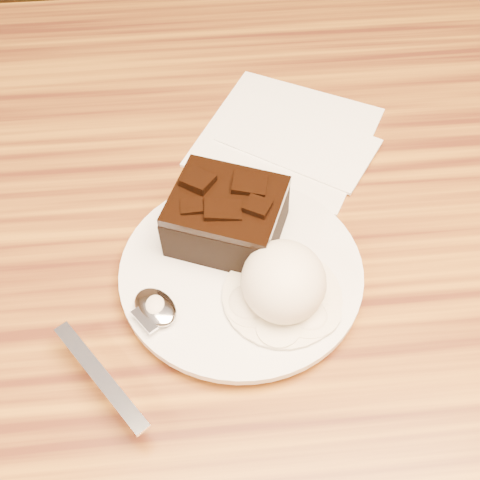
{
  "coord_description": "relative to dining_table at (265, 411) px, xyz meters",
  "views": [
    {
      "loc": [
        -0.06,
        -0.32,
        1.17
      ],
      "look_at": [
        -0.04,
        -0.03,
        0.79
      ],
      "focal_mm": 45.98,
      "sensor_mm": 36.0,
      "label": 1
    }
  ],
  "objects": [
    {
      "name": "dining_table",
      "position": [
        0.0,
        0.0,
        0.0
      ],
      "size": [
        1.2,
        0.8,
        0.75
      ],
      "primitive_type": null,
      "color": "#4C2313",
      "rests_on": "floor"
    },
    {
      "name": "plate",
      "position": [
        -0.04,
        -0.04,
        0.38
      ],
      "size": [
        0.2,
        0.2,
        0.02
      ],
      "primitive_type": "cylinder",
      "color": "white",
      "rests_on": "dining_table"
    },
    {
      "name": "brownie",
      "position": [
        -0.04,
        -0.0,
        0.41
      ],
      "size": [
        0.11,
        0.1,
        0.04
      ],
      "primitive_type": "cube",
      "rotation": [
        0.0,
        0.0,
        -0.39
      ],
      "color": "black",
      "rests_on": "plate"
    },
    {
      "name": "ice_cream_scoop",
      "position": [
        -0.01,
        -0.07,
        0.41
      ],
      "size": [
        0.06,
        0.07,
        0.05
      ],
      "primitive_type": "ellipsoid",
      "color": "white",
      "rests_on": "plate"
    },
    {
      "name": "melt_puddle",
      "position": [
        -0.01,
        -0.07,
        0.39
      ],
      "size": [
        0.09,
        0.09,
        0.0
      ],
      "primitive_type": "cylinder",
      "color": "silver",
      "rests_on": "plate"
    },
    {
      "name": "spoon",
      "position": [
        -0.1,
        -0.07,
        0.4
      ],
      "size": [
        0.12,
        0.14,
        0.01
      ],
      "primitive_type": null,
      "rotation": [
        0.0,
        0.0,
        0.63
      ],
      "color": "silver",
      "rests_on": "plate"
    },
    {
      "name": "napkin",
      "position": [
        0.02,
        0.13,
        0.38
      ],
      "size": [
        0.21,
        0.21,
        0.01
      ],
      "primitive_type": "cube",
      "rotation": [
        0.0,
        0.0,
        -0.51
      ],
      "color": "white",
      "rests_on": "dining_table"
    },
    {
      "name": "crumb_a",
      "position": [
        -0.02,
        -0.07,
        0.39
      ],
      "size": [
        0.01,
        0.01,
        0.0
      ],
      "primitive_type": "cube",
      "rotation": [
        0.0,
        0.0,
        0.55
      ],
      "color": "black",
      "rests_on": "plate"
    },
    {
      "name": "crumb_b",
      "position": [
        -0.02,
        -0.07,
        0.39
      ],
      "size": [
        0.01,
        0.01,
        0.0
      ],
      "primitive_type": "cube",
      "rotation": [
        0.0,
        0.0,
        0.48
      ],
      "color": "black",
      "rests_on": "plate"
    }
  ]
}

